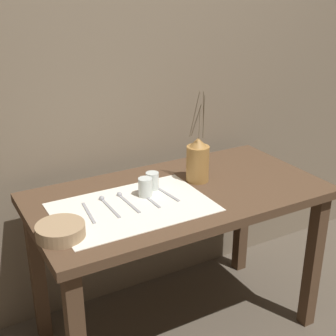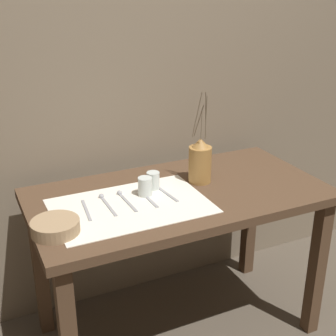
# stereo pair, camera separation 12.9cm
# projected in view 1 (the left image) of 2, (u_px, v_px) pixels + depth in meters

# --- Properties ---
(ground_plane) EXTENTS (12.00, 12.00, 0.00)m
(ground_plane) POSITION_uv_depth(u_px,v_px,m) (177.00, 328.00, 2.31)
(ground_plane) COLOR brown
(stone_wall_back) EXTENTS (7.00, 0.06, 2.40)m
(stone_wall_back) POSITION_uv_depth(u_px,v_px,m) (132.00, 69.00, 2.21)
(stone_wall_back) COLOR #7A6B56
(stone_wall_back) RESTS_ON ground_plane
(wooden_table) EXTENTS (1.29, 0.67, 0.74)m
(wooden_table) POSITION_uv_depth(u_px,v_px,m) (179.00, 213.00, 2.07)
(wooden_table) COLOR #4C3523
(wooden_table) RESTS_ON ground_plane
(linen_cloth) EXTENTS (0.63, 0.41, 0.00)m
(linen_cloth) POSITION_uv_depth(u_px,v_px,m) (133.00, 207.00, 1.88)
(linen_cloth) COLOR silver
(linen_cloth) RESTS_ON wooden_table
(pitcher_with_flowers) EXTENTS (0.10, 0.10, 0.42)m
(pitcher_with_flowers) POSITION_uv_depth(u_px,v_px,m) (198.00, 161.00, 2.10)
(pitcher_with_flowers) COLOR olive
(pitcher_with_flowers) RESTS_ON wooden_table
(wooden_bowl) EXTENTS (0.18, 0.18, 0.05)m
(wooden_bowl) POSITION_uv_depth(u_px,v_px,m) (61.00, 231.00, 1.66)
(wooden_bowl) COLOR #9E7F5B
(wooden_bowl) RESTS_ON wooden_table
(glass_tumbler_near) EXTENTS (0.06, 0.06, 0.08)m
(glass_tumbler_near) POSITION_uv_depth(u_px,v_px,m) (145.00, 187.00, 1.96)
(glass_tumbler_near) COLOR silver
(glass_tumbler_near) RESTS_ON wooden_table
(glass_tumbler_far) EXTENTS (0.06, 0.06, 0.08)m
(glass_tumbler_far) POSITION_uv_depth(u_px,v_px,m) (152.00, 181.00, 2.03)
(glass_tumbler_far) COLOR silver
(glass_tumbler_far) RESTS_ON wooden_table
(knife_center) EXTENTS (0.03, 0.19, 0.00)m
(knife_center) POSITION_uv_depth(u_px,v_px,m) (89.00, 213.00, 1.83)
(knife_center) COLOR #939399
(knife_center) RESTS_ON wooden_table
(spoon_outer) EXTENTS (0.02, 0.20, 0.02)m
(spoon_outer) POSITION_uv_depth(u_px,v_px,m) (105.00, 202.00, 1.91)
(spoon_outer) COLOR #939399
(spoon_outer) RESTS_ON wooden_table
(spoon_inner) EXTENTS (0.02, 0.20, 0.02)m
(spoon_inner) POSITION_uv_depth(u_px,v_px,m) (123.00, 198.00, 1.95)
(spoon_inner) COLOR #939399
(spoon_inner) RESTS_ON wooden_table
(fork_inner) EXTENTS (0.02, 0.19, 0.00)m
(fork_inner) POSITION_uv_depth(u_px,v_px,m) (149.00, 199.00, 1.95)
(fork_inner) COLOR #939399
(fork_inner) RESTS_ON wooden_table
(fork_outer) EXTENTS (0.03, 0.19, 0.00)m
(fork_outer) POSITION_uv_depth(u_px,v_px,m) (167.00, 193.00, 2.00)
(fork_outer) COLOR #939399
(fork_outer) RESTS_ON wooden_table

